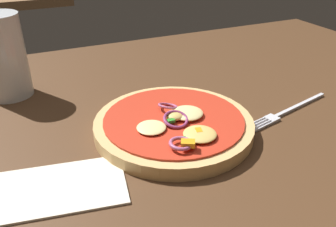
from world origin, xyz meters
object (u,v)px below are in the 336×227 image
object	(u,v)px
beer_glass	(3,58)
fork	(287,111)
napkin	(59,188)
pizza	(174,125)

from	to	relation	value
beer_glass	fork	bearing A→B (deg)	-32.78
beer_glass	napkin	size ratio (longest dim) A/B	0.86
fork	napkin	world-z (taller)	fork
pizza	fork	xyz separation A→B (m)	(0.19, -0.02, -0.01)
fork	beer_glass	world-z (taller)	beer_glass
pizza	napkin	xyz separation A→B (m)	(-0.18, -0.06, -0.01)
pizza	napkin	size ratio (longest dim) A/B	1.40
fork	napkin	xyz separation A→B (m)	(-0.37, -0.03, -0.00)
fork	napkin	size ratio (longest dim) A/B	1.14
pizza	fork	size ratio (longest dim) A/B	1.23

